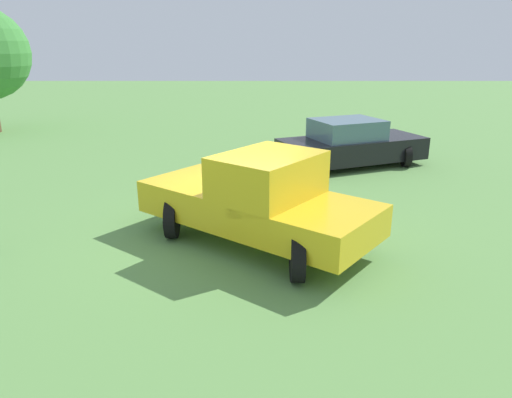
# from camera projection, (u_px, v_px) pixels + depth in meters

# --- Properties ---
(ground_plane) EXTENTS (80.00, 80.00, 0.00)m
(ground_plane) POSITION_uv_depth(u_px,v_px,m) (234.00, 234.00, 9.75)
(ground_plane) COLOR #5B8C47
(pickup_truck) EXTENTS (4.40, 4.88, 1.82)m
(pickup_truck) POSITION_uv_depth(u_px,v_px,m) (261.00, 198.00, 9.00)
(pickup_truck) COLOR black
(pickup_truck) RESTS_ON ground_plane
(sedan_near) EXTENTS (3.45, 4.93, 1.48)m
(sedan_near) POSITION_uv_depth(u_px,v_px,m) (351.00, 144.00, 14.92)
(sedan_near) COLOR black
(sedan_near) RESTS_ON ground_plane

